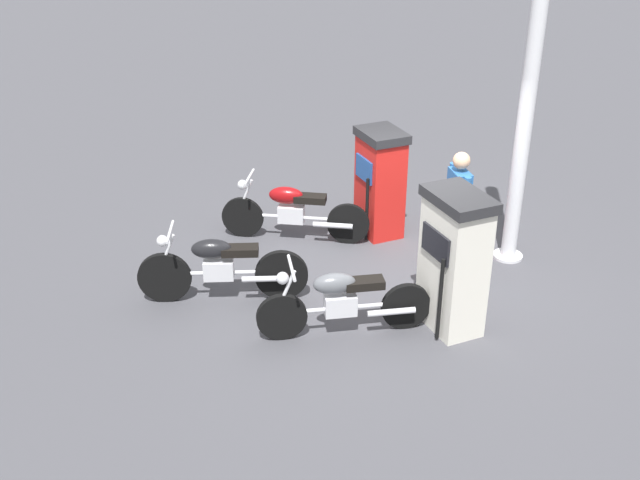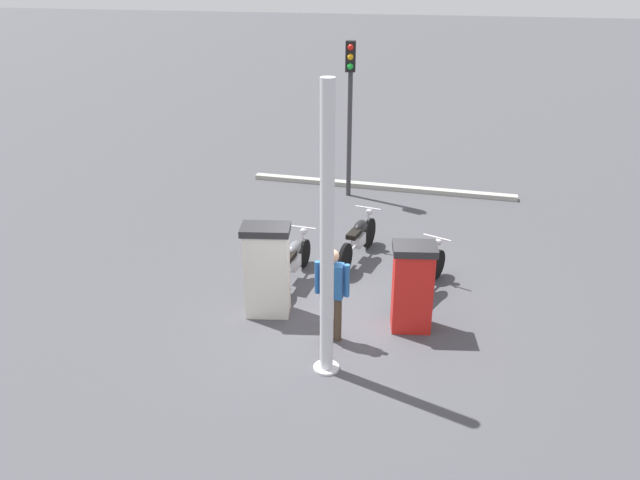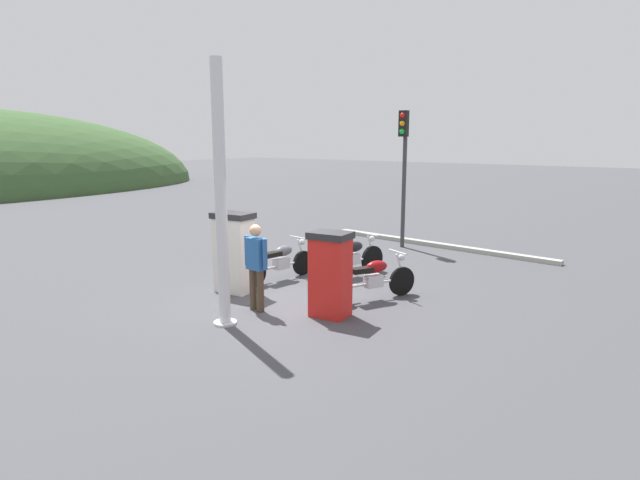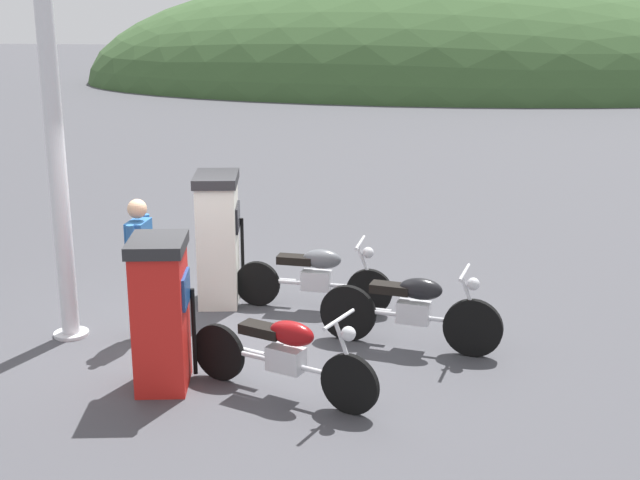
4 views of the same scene
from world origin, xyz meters
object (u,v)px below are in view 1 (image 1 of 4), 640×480
at_px(fuel_pump_near, 380,182).
at_px(motorcycle_near_pump, 292,210).
at_px(motorcycle_far_pump, 342,300).
at_px(attendant_person, 458,204).
at_px(motorcycle_extra, 220,267).
at_px(fuel_pump_far, 454,261).
at_px(canopy_support_pole, 527,105).

bearing_deg(fuel_pump_near, motorcycle_near_pump, -4.68).
bearing_deg(motorcycle_far_pump, attendant_person, -149.51).
height_order(motorcycle_far_pump, motorcycle_extra, motorcycle_extra).
xyz_separation_m(fuel_pump_near, fuel_pump_far, (-0.00, 2.50, 0.06)).
relative_size(fuel_pump_far, motorcycle_far_pump, 0.83).
height_order(fuel_pump_far, canopy_support_pole, canopy_support_pole).
bearing_deg(motorcycle_near_pump, motorcycle_extra, 48.16).
bearing_deg(canopy_support_pole, motorcycle_extra, 1.11).
bearing_deg(motorcycle_extra, motorcycle_near_pump, -131.84).
height_order(motorcycle_near_pump, motorcycle_extra, motorcycle_extra).
height_order(fuel_pump_near, motorcycle_far_pump, fuel_pump_near).
height_order(motorcycle_near_pump, attendant_person, attendant_person).
relative_size(motorcycle_extra, canopy_support_pole, 0.46).
bearing_deg(fuel_pump_far, attendant_person, -115.89).
distance_m(motorcycle_far_pump, motorcycle_extra, 1.63).
relative_size(fuel_pump_far, motorcycle_near_pump, 0.85).
distance_m(fuel_pump_far, attendant_person, 1.39).
xyz_separation_m(fuel_pump_far, motorcycle_far_pump, (1.25, -0.16, -0.40)).
bearing_deg(fuel_pump_far, motorcycle_near_pump, -64.40).
relative_size(fuel_pump_far, canopy_support_pole, 0.38).
height_order(fuel_pump_far, motorcycle_near_pump, fuel_pump_far).
relative_size(fuel_pump_near, motorcycle_near_pump, 0.79).
height_order(motorcycle_extra, attendant_person, attendant_person).
xyz_separation_m(fuel_pump_near, motorcycle_extra, (2.46, 1.25, -0.32)).
relative_size(fuel_pump_far, attendant_person, 1.03).
xyz_separation_m(fuel_pump_far, motorcycle_near_pump, (1.24, -2.60, -0.39)).
height_order(fuel_pump_near, attendant_person, attendant_person).
xyz_separation_m(fuel_pump_near, attendant_person, (-0.61, 1.25, 0.15)).
distance_m(motorcycle_near_pump, motorcycle_far_pump, 2.44).
distance_m(motorcycle_extra, canopy_support_pole, 4.25).
relative_size(attendant_person, canopy_support_pole, 0.37).
xyz_separation_m(motorcycle_far_pump, motorcycle_extra, (1.21, -1.09, 0.02)).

